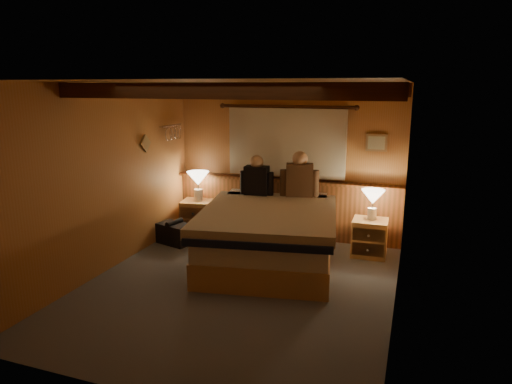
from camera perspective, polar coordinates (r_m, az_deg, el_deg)
The scene contains 19 objects.
floor at distance 5.62m, azimuth -2.23°, elevation -11.69°, with size 4.20×4.20×0.00m, color #515761.
ceiling at distance 5.10m, azimuth -2.47°, elevation 13.61°, with size 4.20×4.20×0.00m, color #E0A154.
wall_back at distance 7.18m, azimuth 3.89°, elevation 3.84°, with size 3.60×3.60×0.00m, color #B47840.
wall_left at distance 6.12m, azimuth -18.21°, elevation 1.57°, with size 4.20×4.20×0.00m, color #B47840.
wall_right at distance 4.87m, azimuth 17.73°, elevation -1.24°, with size 4.20×4.20×0.00m, color #B47840.
wall_front at distance 3.45m, azimuth -15.49°, elevation -7.00°, with size 3.60×3.60×0.00m, color #B47840.
wainscot at distance 7.27m, azimuth 3.66°, elevation -1.80°, with size 3.60×0.23×0.94m.
curtain_window at distance 7.07m, azimuth 3.77°, elevation 6.33°, with size 2.18×0.09×1.11m.
ceiling_beams at distance 5.24m, azimuth -1.84°, elevation 12.61°, with size 3.60×1.65×0.16m.
coat_rail at distance 7.30m, azimuth -10.42°, elevation 7.51°, with size 0.05×0.55×0.24m.
framed_print at distance 6.88m, azimuth 14.83°, elevation 5.97°, with size 0.30×0.04×0.25m.
bed at distance 6.19m, azimuth 1.67°, elevation -5.31°, with size 2.06×2.50×0.77m.
nightstand_left at distance 7.59m, azimuth -7.35°, elevation -3.00°, with size 0.54×0.50×0.53m.
nightstand_right at distance 6.67m, azimuth 13.99°, elevation -5.57°, with size 0.49×0.44×0.53m.
lamp_left at distance 7.48m, azimuth -7.26°, elevation 1.48°, with size 0.36×0.36×0.48m.
lamp_right at distance 6.55m, azimuth 14.40°, elevation -0.82°, with size 0.32×0.32×0.42m.
person_left at distance 6.80m, azimuth 0.09°, elevation 1.68°, with size 0.52×0.23×0.63m.
person_right at distance 6.73m, azimuth 5.46°, elevation 1.77°, with size 0.56×0.31×0.70m.
duffel_bag at distance 7.10m, azimuth -10.11°, elevation -5.08°, with size 0.58×0.44×0.37m.
Camera 1 is at (1.90, -4.73, 2.36)m, focal length 32.00 mm.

